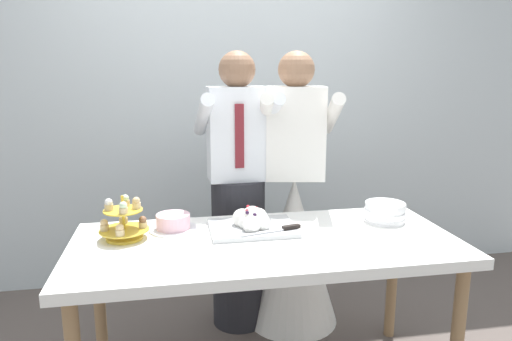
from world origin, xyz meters
name	(u,v)px	position (x,y,z in m)	size (l,w,h in m)	color
rear_wall	(228,84)	(0.00, 1.39, 1.45)	(5.20, 0.10, 2.90)	silver
dessert_table	(266,254)	(0.00, 0.00, 0.70)	(1.80, 0.80, 0.78)	white
cupcake_stand	(124,222)	(-0.65, 0.13, 0.86)	(0.23, 0.23, 0.21)	gold
main_cake_tray	(253,223)	(-0.04, 0.14, 0.82)	(0.43, 0.31, 0.13)	silver
plate_stack	(385,212)	(0.67, 0.16, 0.82)	(0.21, 0.21, 0.10)	white
round_cake	(173,223)	(-0.42, 0.21, 0.81)	(0.24, 0.24, 0.08)	white
person_groom	(238,207)	(-0.04, 0.64, 0.75)	(0.47, 0.50, 1.66)	#232328
person_bride	(294,232)	(0.30, 0.60, 0.58)	(0.57, 0.56, 1.66)	white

